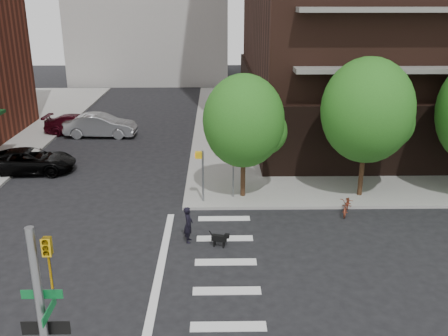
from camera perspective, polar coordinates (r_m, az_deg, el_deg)
ground at (r=18.23m, az=-9.42°, el=-13.79°), size 120.00×120.00×0.00m
sidewalk_ne at (r=43.65m, az=23.29°, el=4.66°), size 39.00×33.00×0.15m
crosswalk at (r=18.04m, az=-2.26°, el=-13.89°), size 3.85×13.00×0.01m
tree_a at (r=24.35m, az=2.26°, el=5.38°), size 4.00×4.00×5.90m
tree_b at (r=25.30m, az=16.06°, el=6.33°), size 4.50×4.50×6.65m
pedestrian_signal at (r=24.38m, az=-1.68°, el=0.04°), size 2.18×0.67×2.60m
parked_car_black at (r=31.12m, az=-21.31°, el=0.76°), size 2.63×5.26×1.43m
parked_car_maroon at (r=38.74m, az=-16.23°, el=4.79°), size 2.33×5.16×1.47m
parked_car_silver at (r=37.59m, az=-13.93°, el=4.74°), size 2.01×5.20×1.69m
scooter at (r=24.37m, az=13.88°, el=-4.10°), size 1.17×1.80×0.89m
dog_walker at (r=20.98m, az=-4.10°, el=-6.46°), size 0.59×0.40×1.57m
dog at (r=20.67m, az=-0.45°, el=-8.02°), size 0.75×0.38×0.63m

